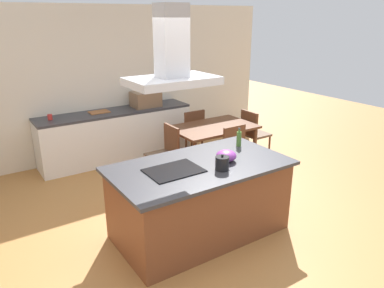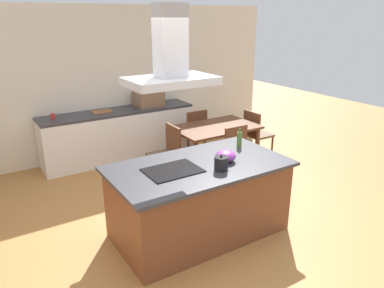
{
  "view_description": "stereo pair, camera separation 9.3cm",
  "coord_description": "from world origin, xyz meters",
  "views": [
    {
      "loc": [
        -2.24,
        -3.22,
        2.52
      ],
      "look_at": [
        0.15,
        0.4,
        1.0
      ],
      "focal_mm": 34.53,
      "sensor_mm": 36.0,
      "label": 1
    },
    {
      "loc": [
        -2.16,
        -3.27,
        2.52
      ],
      "look_at": [
        0.15,
        0.4,
        1.0
      ],
      "focal_mm": 34.53,
      "sensor_mm": 36.0,
      "label": 2
    }
  ],
  "objects": [
    {
      "name": "cutting_board",
      "position": [
        -0.13,
        2.93,
        0.91
      ],
      "size": [
        0.34,
        0.24,
        0.02
      ],
      "primitive_type": "cube",
      "color": "#995B33",
      "rests_on": "back_counter"
    },
    {
      "name": "chair_facing_island",
      "position": [
        1.34,
        0.89,
        0.51
      ],
      "size": [
        0.42,
        0.42,
        0.89
      ],
      "color": "brown",
      "rests_on": "ground"
    },
    {
      "name": "mixing_bowl",
      "position": [
        0.31,
        -0.08,
        0.97
      ],
      "size": [
        0.24,
        0.24,
        0.13
      ],
      "primitive_type": "ellipsoid",
      "color": "purple",
      "rests_on": "kitchen_island"
    },
    {
      "name": "ground",
      "position": [
        0.0,
        1.5,
        0.0
      ],
      "size": [
        16.0,
        16.0,
        0.0
      ],
      "primitive_type": "plane",
      "color": "#AD753D"
    },
    {
      "name": "chair_facing_back_wall",
      "position": [
        1.34,
        2.22,
        0.51
      ],
      "size": [
        0.42,
        0.42,
        0.89
      ],
      "color": "brown",
      "rests_on": "ground"
    },
    {
      "name": "chair_at_left_end",
      "position": [
        0.43,
        1.56,
        0.51
      ],
      "size": [
        0.42,
        0.42,
        0.89
      ],
      "color": "brown",
      "rests_on": "ground"
    },
    {
      "name": "cooktop",
      "position": [
        -0.35,
        0.0,
        0.91
      ],
      "size": [
        0.6,
        0.44,
        0.01
      ],
      "primitive_type": "cube",
      "color": "black",
      "rests_on": "kitchen_island"
    },
    {
      "name": "olive_oil_bottle",
      "position": [
        0.77,
        0.23,
        1.0
      ],
      "size": [
        0.06,
        0.06,
        0.25
      ],
      "color": "#47722D",
      "rests_on": "kitchen_island"
    },
    {
      "name": "range_hood",
      "position": [
        -0.35,
        0.0,
        2.1
      ],
      "size": [
        0.9,
        0.55,
        0.78
      ],
      "color": "#ADADB2"
    },
    {
      "name": "kitchen_island",
      "position": [
        0.0,
        0.0,
        0.45
      ],
      "size": [
        2.07,
        1.15,
        0.9
      ],
      "color": "brown",
      "rests_on": "ground"
    },
    {
      "name": "wall_back",
      "position": [
        0.0,
        3.25,
        1.35
      ],
      "size": [
        7.2,
        0.1,
        2.7
      ],
      "primitive_type": "cube",
      "color": "beige",
      "rests_on": "ground"
    },
    {
      "name": "countertop_microwave",
      "position": [
        0.76,
        2.88,
        1.04
      ],
      "size": [
        0.5,
        0.38,
        0.28
      ],
      "primitive_type": "cube",
      "color": "brown",
      "rests_on": "back_counter"
    },
    {
      "name": "back_counter",
      "position": [
        0.15,
        2.88,
        0.45
      ],
      "size": [
        2.77,
        0.62,
        0.9
      ],
      "color": "silver",
      "rests_on": "ground"
    },
    {
      "name": "tea_kettle",
      "position": [
        0.12,
        -0.26,
        0.98
      ],
      "size": [
        0.2,
        0.15,
        0.18
      ],
      "color": "black",
      "rests_on": "kitchen_island"
    },
    {
      "name": "coffee_mug_red",
      "position": [
        -0.97,
        2.91,
        0.95
      ],
      "size": [
        0.08,
        0.08,
        0.09
      ],
      "primitive_type": "cylinder",
      "color": "red",
      "rests_on": "back_counter"
    },
    {
      "name": "dining_table",
      "position": [
        1.34,
        1.56,
        0.67
      ],
      "size": [
        1.4,
        0.9,
        0.75
      ],
      "color": "#59331E",
      "rests_on": "ground"
    },
    {
      "name": "chair_at_right_end",
      "position": [
        2.26,
        1.56,
        0.51
      ],
      "size": [
        0.42,
        0.42,
        0.89
      ],
      "color": "brown",
      "rests_on": "ground"
    }
  ]
}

